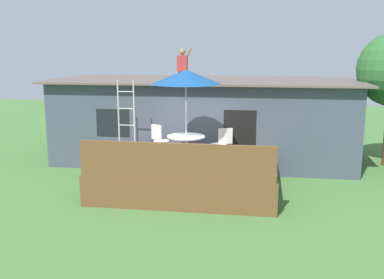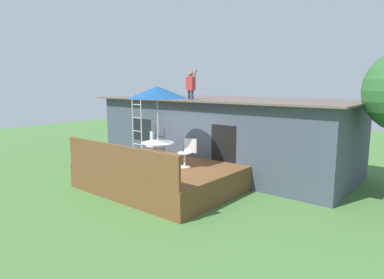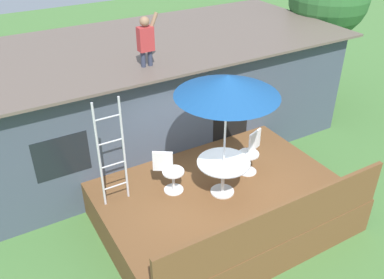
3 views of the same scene
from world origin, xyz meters
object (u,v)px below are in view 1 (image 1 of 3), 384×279
patio_table (186,142)px  patio_chair_left (160,141)px  patio_chair_right (221,145)px  step_ladder (126,117)px  patio_umbrella (186,77)px  person_figure (183,63)px

patio_table → patio_chair_left: patio_chair_left is taller
patio_chair_left → patio_chair_right: bearing=25.8°
step_ladder → patio_chair_right: (2.87, -0.50, -0.64)m
patio_umbrella → patio_table: bearing=104.0°
person_figure → step_ladder: bearing=-135.4°
step_ladder → patio_table: bearing=-23.3°
patio_chair_left → patio_chair_right: same height
patio_table → patio_chair_left: 1.07m
step_ladder → person_figure: (1.45, 1.43, 1.54)m
person_figure → patio_table: bearing=-77.8°
patio_umbrella → step_ladder: bearing=156.7°
step_ladder → person_figure: size_ratio=1.98×
person_figure → patio_chair_left: person_figure is taller
patio_table → step_ladder: bearing=156.7°
person_figure → patio_chair_right: bearing=-53.7°
person_figure → patio_umbrella: bearing=-77.8°
patio_table → person_figure: 3.10m
patio_umbrella → patio_chair_right: size_ratio=2.76×
patio_chair_left → patio_chair_right: size_ratio=1.00×
person_figure → patio_chair_left: (-0.39, -1.67, -2.19)m
patio_table → patio_umbrella: bearing=-76.0°
patio_table → step_ladder: step_ladder is taller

